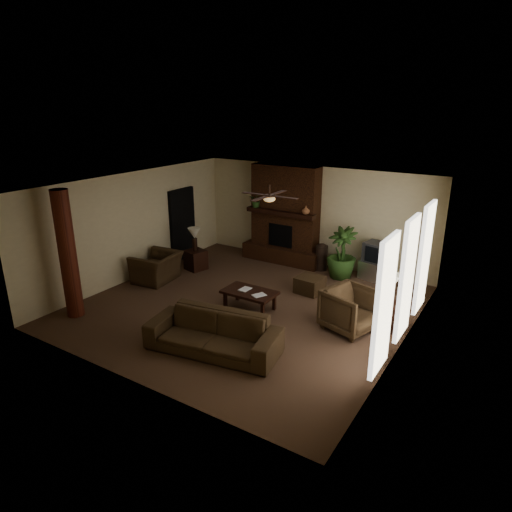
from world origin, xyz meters
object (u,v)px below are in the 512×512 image
Objects in this scene: lamp_left at (194,235)px; coffee_table at (250,293)px; side_table_left at (196,260)px; tv_stand at (377,271)px; log_column at (68,255)px; side_table_right at (389,315)px; armchair_left at (156,263)px; lamp_right at (392,283)px; armchair_right at (351,308)px; floor_plant at (341,264)px; sofa at (213,327)px; floor_vase at (321,255)px; ottoman at (310,285)px.

coffee_table is at bearing -26.45° from lamp_left.
tv_stand is at bearing 22.69° from side_table_left.
side_table_right is at bearing 27.15° from log_column.
lamp_right is at bearing 88.48° from armchair_left.
armchair_right is 1.16× the size of tv_stand.
side_table_left is at bearing -142.49° from tv_stand.
lamp_right reaches higher than floor_plant.
lamp_left is (-3.08, 3.22, 0.51)m from sofa.
floor_plant is 2.88m from side_table_right.
log_column is 7.54m from tv_stand.
sofa is 4.47m from side_table_left.
armchair_left is at bearing -137.44° from floor_vase.
coffee_table is at bearing 92.73° from sofa.
floor_plant is (1.02, 2.91, 0.01)m from coffee_table.
lamp_right is (2.52, 2.65, 0.51)m from sofa.
floor_vase is at bearing -162.69° from tv_stand.
armchair_right reaches higher than ottoman.
armchair_right is at bearing 6.58° from coffee_table.
lamp_left is (-2.67, 1.33, 0.63)m from coffee_table.
tv_stand is at bearing 115.04° from armchair_left.
lamp_right is (5.60, -0.58, 0.73)m from side_table_left.
log_column is 2.61m from armchair_left.
lamp_left reaches higher than ottoman.
lamp_left reaches higher than floor_plant.
coffee_table is (-0.42, 1.89, -0.12)m from sofa.
lamp_right is at bearing 26.97° from log_column.
lamp_right reaches higher than coffee_table.
log_column is 3.69m from lamp_left.
armchair_right is 1.51× the size of lamp_right.
floor_vase is at bearing 137.58° from side_table_right.
floor_vase reaches higher than side_table_left.
side_table_left is at bearing -176.06° from ottoman.
log_column is 1.11× the size of sofa.
floor_plant is at bearing 73.21° from sofa.
floor_plant is (0.69, -0.26, -0.05)m from floor_vase.
log_column reaches higher than armchair_right.
ottoman is at bearing 64.41° from coffee_table.
side_table_left is at bearing 54.83° from lamp_left.
lamp_right is (-0.01, -0.03, 0.73)m from side_table_right.
armchair_right is 0.82× the size of coffee_table.
floor_plant is 2.51× the size of side_table_left.
side_table_right is at bearing 36.93° from sofa.
sofa is at bearing 6.83° from log_column.
floor_vase is 3.55m from side_table_right.
armchair_right is at bearing -141.89° from side_table_right.
lamp_right is at bearing -48.31° from floor_plant.
floor_vase is (3.31, 3.04, -0.06)m from armchair_left.
sofa is (3.50, 0.42, -0.91)m from log_column.
floor_vase is 1.18× the size of lamp_left.
side_table_left is at bearing 83.40° from log_column.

